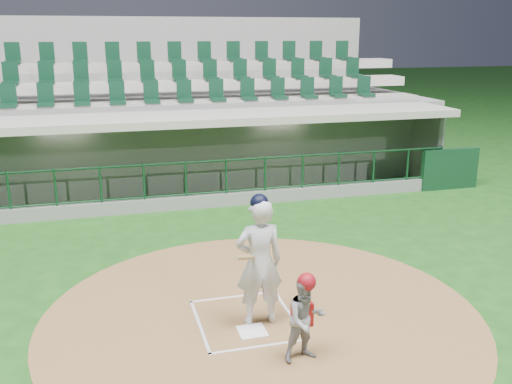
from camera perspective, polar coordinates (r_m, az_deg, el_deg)
The scene contains 8 objects.
ground at distance 9.69m, azimuth -1.49°, elevation -11.90°, with size 120.00×120.00×0.00m, color #164814.
dirt_circle at distance 9.59m, azimuth 0.59°, elevation -12.19°, with size 7.20×7.20×0.01m, color brown.
home_plate at distance 9.09m, azimuth -0.39°, elevation -13.76°, with size 0.43×0.43×0.02m, color white.
batter_box_chalk at distance 9.43m, azimuth -1.04°, elevation -12.63°, with size 1.55×1.80×0.01m.
dugout_structure at distance 16.68m, azimuth -7.97°, elevation 3.34°, with size 16.40×3.70×3.00m.
seating_deck at distance 19.60m, azimuth -9.26°, elevation 6.49°, with size 17.00×6.72×5.15m.
batter at distance 8.90m, azimuth 0.31°, elevation -6.90°, with size 0.92×0.89×2.14m.
catcher at distance 8.15m, azimuth 4.99°, elevation -12.41°, with size 0.66×0.55×1.32m.
Camera 1 is at (-2.04, -8.35, 4.49)m, focal length 40.00 mm.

